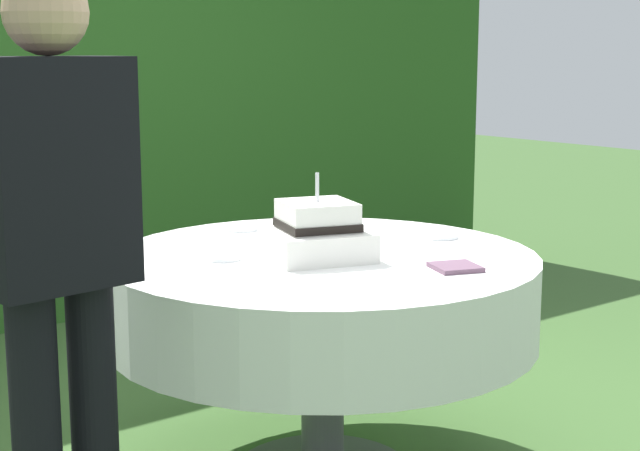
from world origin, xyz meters
TOP-DOWN VIEW (x-y plane):
  - foliage_hedge at (0.00, 2.49)m, footprint 6.32×0.41m
  - cake_table at (0.00, 0.00)m, footprint 1.40×1.40m
  - wedding_cake at (-0.04, -0.03)m, footprint 0.38×0.38m
  - serving_plate_near at (-0.30, 0.13)m, footprint 0.11×0.11m
  - serving_plate_far at (0.50, -0.04)m, footprint 0.13×0.13m
  - serving_plate_left at (0.04, 0.53)m, footprint 0.14×0.14m
  - napkin_stack at (0.18, -0.42)m, footprint 0.17×0.17m
  - standing_person at (-0.99, -0.22)m, footprint 0.38×0.24m

SIDE VIEW (x-z plane):
  - cake_table at x=0.00m, z-range 0.24..1.00m
  - serving_plate_near at x=-0.30m, z-range 0.76..0.77m
  - serving_plate_far at x=0.50m, z-range 0.76..0.77m
  - serving_plate_left at x=0.04m, z-range 0.76..0.77m
  - napkin_stack at x=0.18m, z-range 0.76..0.78m
  - wedding_cake at x=-0.04m, z-range 0.70..0.98m
  - standing_person at x=-0.99m, z-range 0.13..1.73m
  - foliage_hedge at x=0.00m, z-range 0.00..2.27m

